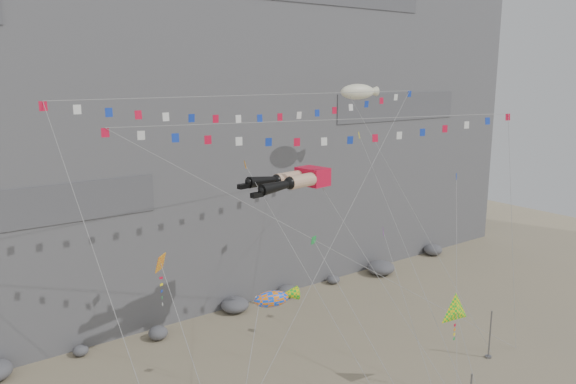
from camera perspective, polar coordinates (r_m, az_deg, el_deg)
name	(u,v)px	position (r m, az deg, el deg)	size (l,w,h in m)	color
cliff	(156,40)	(62.23, -13.28, 14.79)	(80.00, 28.00, 50.00)	slate
talus_boulders	(235,305)	(53.04, -5.42, -11.38)	(60.00, 3.00, 1.20)	#5A5A5F
anchor_pole_right	(490,334)	(47.03, 19.84, -13.46)	(0.12, 0.12, 3.86)	slate
legs_kite	(293,180)	(40.30, 0.55, 1.22)	(7.62, 16.87, 20.95)	red
flag_banner_upper	(270,95)	(41.67, -1.87, 9.81)	(31.78, 13.66, 27.48)	red
flag_banner_lower	(338,120)	(39.27, 5.09, 7.30)	(30.09, 10.54, 23.72)	red
harlequin_kite	(161,264)	(31.61, -12.80, -7.10)	(2.02, 8.80, 13.74)	red
fish_windsock	(271,299)	(32.88, -1.70, -10.86)	(8.41, 6.21, 12.12)	orange
delta_kite	(456,312)	(39.85, 16.71, -11.58)	(3.86, 5.28, 8.29)	yellow
blimp_windsock	(358,92)	(51.32, 7.09, 10.03)	(4.47, 15.17, 24.47)	#F6F2CA
small_kite_a	(248,170)	(38.50, -4.09, 2.28)	(3.40, 13.40, 20.18)	orange
small_kite_b	(384,234)	(43.39, 9.71, -4.18)	(4.65, 10.23, 14.16)	purple
small_kite_c	(315,243)	(35.62, 2.81, -5.23)	(3.04, 8.46, 13.88)	green
small_kite_d	(361,140)	(45.66, 7.45, 5.22)	(4.39, 15.97, 22.91)	yellow
small_kite_e	(456,181)	(45.15, 16.74, 1.11)	(8.00, 7.27, 16.93)	#1434B1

